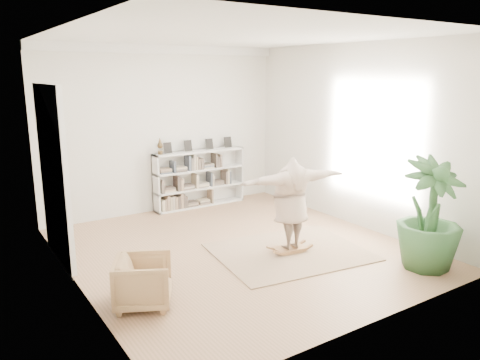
% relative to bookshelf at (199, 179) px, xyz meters
% --- Properties ---
extents(floor, '(6.00, 6.00, 0.00)m').
position_rel_bookshelf_xyz_m(floor, '(-0.74, -2.82, -0.64)').
color(floor, '#916D4B').
rests_on(floor, ground).
extents(room_shell, '(6.00, 6.00, 6.00)m').
position_rel_bookshelf_xyz_m(room_shell, '(-0.74, 0.12, 2.87)').
color(room_shell, silver).
rests_on(room_shell, floor).
extents(doors, '(0.09, 1.78, 2.92)m').
position_rel_bookshelf_xyz_m(doors, '(-3.45, -1.52, 0.76)').
color(doors, white).
rests_on(doors, floor).
extents(bookshelf, '(2.20, 0.35, 1.64)m').
position_rel_bookshelf_xyz_m(bookshelf, '(0.00, 0.00, 0.00)').
color(bookshelf, silver).
rests_on(bookshelf, floor).
extents(armchair, '(0.98, 0.97, 0.67)m').
position_rel_bookshelf_xyz_m(armchair, '(-2.91, -3.84, -0.30)').
color(armchair, tan).
rests_on(armchair, floor).
extents(rug, '(2.74, 2.31, 0.02)m').
position_rel_bookshelf_xyz_m(rug, '(-0.10, -3.44, -0.63)').
color(rug, tan).
rests_on(rug, floor).
extents(rocker_board, '(0.57, 0.39, 0.11)m').
position_rel_bookshelf_xyz_m(rocker_board, '(-0.10, -3.44, -0.57)').
color(rocker_board, olive).
rests_on(rocker_board, rug).
extents(person, '(2.00, 0.78, 1.58)m').
position_rel_bookshelf_xyz_m(person, '(-0.10, -3.44, 0.29)').
color(person, tan).
rests_on(person, rocker_board).
extents(houseplant, '(1.17, 1.17, 1.77)m').
position_rel_bookshelf_xyz_m(houseplant, '(1.31, -5.11, 0.25)').
color(houseplant, '#2B552A').
rests_on(houseplant, floor).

